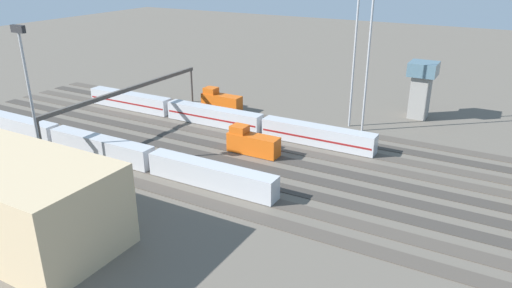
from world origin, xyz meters
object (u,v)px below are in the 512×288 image
(train_on_track_0, at_px, (221,101))
(train_on_track_2, at_px, (214,116))
(train_on_track_7, at_px, (101,147))
(train_on_track_4, at_px, (252,143))
(light_mast_1, at_px, (27,79))
(control_tower, at_px, (421,86))
(signal_gantry, at_px, (128,92))
(light_mast_2, at_px, (356,33))
(light_mast_0, at_px, (369,45))

(train_on_track_0, height_order, train_on_track_2, train_on_track_0)
(train_on_track_7, bearing_deg, train_on_track_2, -107.57)
(train_on_track_4, height_order, light_mast_1, light_mast_1)
(train_on_track_0, bearing_deg, control_tower, -158.18)
(control_tower, bearing_deg, signal_gantry, 35.19)
(train_on_track_0, relative_size, signal_gantry, 0.22)
(train_on_track_2, distance_m, signal_gantry, 18.74)
(train_on_track_7, height_order, train_on_track_2, same)
(train_on_track_0, bearing_deg, train_on_track_7, 84.87)
(train_on_track_2, relative_size, control_tower, 5.59)
(train_on_track_0, distance_m, light_mast_2, 35.79)
(train_on_track_7, distance_m, control_tower, 69.45)
(control_tower, bearing_deg, train_on_track_4, 58.70)
(signal_gantry, bearing_deg, light_mast_0, -153.19)
(train_on_track_2, height_order, light_mast_2, light_mast_2)
(train_on_track_2, height_order, light_mast_1, light_mast_1)
(train_on_track_7, bearing_deg, light_mast_2, -131.27)
(train_on_track_0, height_order, signal_gantry, signal_gantry)
(control_tower, bearing_deg, train_on_track_0, 21.82)
(train_on_track_7, height_order, train_on_track_4, train_on_track_4)
(light_mast_0, distance_m, signal_gantry, 50.49)
(light_mast_1, relative_size, signal_gantry, 0.54)
(light_mast_1, xyz_separation_m, light_mast_2, (-39.85, -46.90, 4.16))
(control_tower, bearing_deg, train_on_track_2, 35.59)
(train_on_track_7, height_order, train_on_track_0, train_on_track_0)
(light_mast_1, height_order, control_tower, light_mast_1)
(train_on_track_4, height_order, signal_gantry, signal_gantry)
(train_on_track_0, xyz_separation_m, light_mast_2, (-30.82, -3.70, 17.81))
(light_mast_2, bearing_deg, train_on_track_2, 27.75)
(light_mast_2, xyz_separation_m, signal_gantry, (40.81, 23.70, -12.17))
(train_on_track_0, height_order, control_tower, control_tower)
(train_on_track_7, relative_size, control_tower, 5.59)
(train_on_track_4, relative_size, light_mast_1, 0.41)
(train_on_track_0, distance_m, signal_gantry, 23.05)
(train_on_track_7, xyz_separation_m, light_mast_0, (-37.29, -37.30, 15.99))
(train_on_track_7, xyz_separation_m, train_on_track_2, (-7.91, -25.00, -0.01))
(train_on_track_0, relative_size, train_on_track_4, 1.00)
(train_on_track_2, bearing_deg, control_tower, -144.41)
(light_mast_1, xyz_separation_m, control_tower, (-51.57, -60.22, -8.31))
(train_on_track_7, height_order, light_mast_2, light_mast_2)
(train_on_track_2, relative_size, light_mast_1, 2.92)
(train_on_track_2, distance_m, control_tower, 46.76)
(train_on_track_7, height_order, light_mast_1, light_mast_1)
(signal_gantry, bearing_deg, light_mast_2, -149.85)
(light_mast_2, distance_m, signal_gantry, 48.73)
(light_mast_1, relative_size, light_mast_2, 0.76)
(train_on_track_0, relative_size, train_on_track_2, 0.14)
(light_mast_2, height_order, control_tower, light_mast_2)
(light_mast_1, bearing_deg, train_on_track_2, -112.58)
(train_on_track_7, relative_size, signal_gantry, 1.59)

